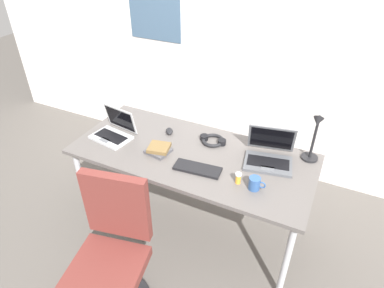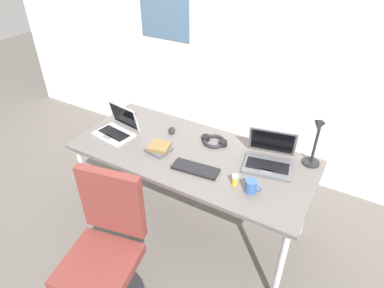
{
  "view_description": "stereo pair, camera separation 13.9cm",
  "coord_description": "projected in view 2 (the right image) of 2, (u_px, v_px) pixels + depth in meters",
  "views": [
    {
      "loc": [
        0.88,
        -1.82,
        2.22
      ],
      "look_at": [
        0.0,
        0.0,
        0.82
      ],
      "focal_mm": 31.39,
      "sensor_mm": 36.0,
      "label": 1
    },
    {
      "loc": [
        1.0,
        -1.75,
        2.22
      ],
      "look_at": [
        0.0,
        0.0,
        0.82
      ],
      "focal_mm": 31.39,
      "sensor_mm": 36.0,
      "label": 2
    }
  ],
  "objects": [
    {
      "name": "laptop_front_left",
      "position": [
        269.0,
        159.0,
        2.36
      ],
      "size": [
        0.39,
        0.36,
        0.24
      ],
      "color": "#515459",
      "rests_on": "desk"
    },
    {
      "name": "wall_back",
      "position": [
        253.0,
        38.0,
        2.97
      ],
      "size": [
        6.0,
        0.13,
        2.6
      ],
      "color": "silver",
      "rests_on": "ground_plane"
    },
    {
      "name": "office_chair",
      "position": [
        106.0,
        257.0,
        2.15
      ],
      "size": [
        0.52,
        0.58,
        0.97
      ],
      "color": "black",
      "rests_on": "ground_plane"
    },
    {
      "name": "external_keyboard",
      "position": [
        196.0,
        169.0,
        2.33
      ],
      "size": [
        0.34,
        0.15,
        0.02
      ],
      "primitive_type": "cube",
      "rotation": [
        0.0,
        0.0,
        0.1
      ],
      "color": "black",
      "rests_on": "desk"
    },
    {
      "name": "computer_mouse",
      "position": [
        172.0,
        130.0,
        2.73
      ],
      "size": [
        0.1,
        0.11,
        0.03
      ],
      "primitive_type": "ellipsoid",
      "rotation": [
        0.0,
        0.0,
        0.57
      ],
      "color": "black",
      "rests_on": "desk"
    },
    {
      "name": "coffee_mug",
      "position": [
        251.0,
        186.0,
        2.13
      ],
      "size": [
        0.11,
        0.08,
        0.09
      ],
      "color": "#2D518C",
      "rests_on": "desk"
    },
    {
      "name": "cell_phone",
      "position": [
        128.0,
        116.0,
        2.95
      ],
      "size": [
        0.08,
        0.14,
        0.01
      ],
      "primitive_type": "cube",
      "rotation": [
        0.0,
        0.0,
        -0.15
      ],
      "color": "black",
      "rests_on": "desk"
    },
    {
      "name": "ground_plane",
      "position": [
        192.0,
        221.0,
        2.92
      ],
      "size": [
        12.0,
        12.0,
        0.0
      ],
      "primitive_type": "plane",
      "color": "#56514C"
    },
    {
      "name": "desk",
      "position": [
        192.0,
        159.0,
        2.53
      ],
      "size": [
        1.8,
        0.8,
        0.74
      ],
      "color": "#595451",
      "rests_on": "ground_plane"
    },
    {
      "name": "headphones",
      "position": [
        214.0,
        141.0,
        2.6
      ],
      "size": [
        0.21,
        0.18,
        0.04
      ],
      "color": "black",
      "rests_on": "desk"
    },
    {
      "name": "pill_bottle",
      "position": [
        235.0,
        180.0,
        2.19
      ],
      "size": [
        0.04,
        0.04,
        0.08
      ],
      "color": "gold",
      "rests_on": "desk"
    },
    {
      "name": "desk_lamp",
      "position": [
        315.0,
        143.0,
        2.26
      ],
      "size": [
        0.12,
        0.18,
        0.4
      ],
      "color": "black",
      "rests_on": "desk"
    },
    {
      "name": "book_stack",
      "position": [
        159.0,
        148.0,
        2.51
      ],
      "size": [
        0.19,
        0.18,
        0.05
      ],
      "color": "#4C4C51",
      "rests_on": "desk"
    },
    {
      "name": "laptop_back_left",
      "position": [
        117.0,
        129.0,
        2.7
      ],
      "size": [
        0.34,
        0.29,
        0.23
      ],
      "color": "#B7BABC",
      "rests_on": "desk"
    }
  ]
}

